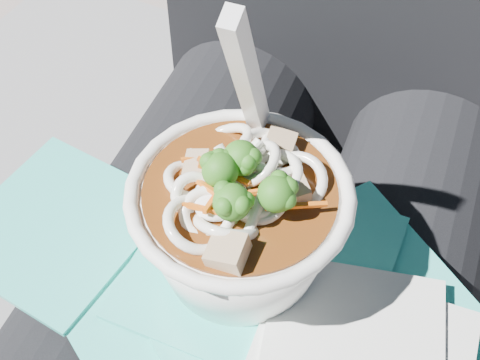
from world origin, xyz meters
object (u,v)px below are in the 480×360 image
(stone_ledge, at_px, (289,338))
(lap, at_px, (251,324))
(person_body, at_px, (290,218))
(plastic_bag, at_px, (241,286))
(udon_bowl, at_px, (240,217))

(stone_ledge, height_order, lap, lap)
(person_body, distance_m, plastic_bag, 0.13)
(lap, height_order, plastic_bag, plastic_bag)
(person_body, bearing_deg, stone_ledge, 90.00)
(lap, xyz_separation_m, plastic_bag, (-0.00, -0.02, 0.08))
(person_body, height_order, udon_bowl, person_body)
(person_body, relative_size, udon_bowl, 5.22)
(stone_ledge, bearing_deg, plastic_bag, -90.79)
(person_body, height_order, plastic_bag, person_body)
(udon_bowl, bearing_deg, plastic_bag, -66.98)
(stone_ledge, relative_size, plastic_bag, 2.44)
(person_body, xyz_separation_m, udon_bowl, (-0.01, -0.09, 0.12))
(person_body, xyz_separation_m, plastic_bag, (-0.00, -0.11, 0.06))
(udon_bowl, bearing_deg, lap, 15.30)
(lap, height_order, person_body, person_body)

